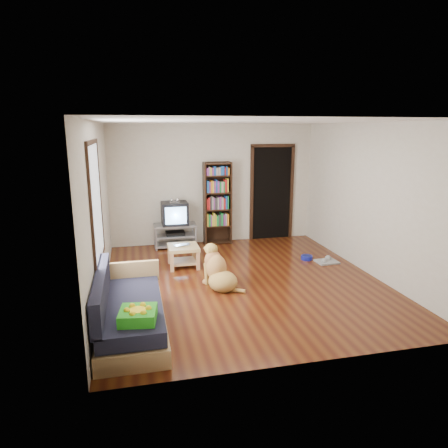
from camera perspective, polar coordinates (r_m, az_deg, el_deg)
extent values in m
plane|color=#52260E|center=(6.80, 2.78, -8.07)|extent=(5.00, 5.00, 0.00)
plane|color=white|center=(6.33, 3.06, 14.42)|extent=(5.00, 5.00, 0.00)
plane|color=beige|center=(8.84, -1.50, 5.69)|extent=(4.50, 0.00, 4.50)
plane|color=beige|center=(4.15, 12.31, -3.51)|extent=(4.50, 0.00, 4.50)
plane|color=beige|center=(6.22, -17.47, 1.79)|extent=(0.00, 5.00, 5.00)
plane|color=beige|center=(7.36, 20.05, 3.32)|extent=(0.00, 5.00, 5.00)
cube|color=green|center=(4.61, -12.19, -12.62)|extent=(0.45, 0.45, 0.13)
imported|color=silver|center=(7.33, -5.83, -3.10)|extent=(0.35, 0.29, 0.02)
cylinder|color=navy|center=(7.99, 11.73, -4.71)|extent=(0.22, 0.22, 0.08)
cube|color=#9C9C9C|center=(7.91, 14.46, -5.23)|extent=(0.42, 0.34, 0.03)
cube|color=white|center=(5.69, -17.82, 2.79)|extent=(0.02, 1.30, 1.60)
cube|color=black|center=(5.61, -18.38, 11.05)|extent=(0.03, 1.42, 0.06)
cube|color=black|center=(5.89, -17.21, -5.07)|extent=(0.03, 1.42, 0.06)
cube|color=black|center=(5.01, -18.40, 1.36)|extent=(0.03, 0.06, 1.70)
cube|color=black|center=(6.38, -17.29, 3.91)|extent=(0.03, 0.06, 1.70)
cube|color=black|center=(9.22, 6.81, 4.35)|extent=(0.90, 0.02, 2.10)
cube|color=black|center=(9.05, 3.97, 4.25)|extent=(0.07, 0.05, 2.14)
cube|color=black|center=(9.37, 9.61, 4.41)|extent=(0.07, 0.05, 2.14)
cube|color=black|center=(9.10, 7.03, 11.07)|extent=(1.03, 0.05, 0.07)
cube|color=#99999E|center=(8.61, -7.01, -0.16)|extent=(0.90, 0.45, 0.04)
cube|color=#99999E|center=(8.67, -6.97, -1.64)|extent=(0.86, 0.42, 0.03)
cube|color=#99999E|center=(8.72, -6.94, -2.85)|extent=(0.90, 0.45, 0.04)
cylinder|color=#99999E|center=(8.45, -9.66, -2.14)|extent=(0.04, 0.04, 0.50)
cylinder|color=#99999E|center=(8.53, -4.02, -1.83)|extent=(0.04, 0.04, 0.50)
cylinder|color=#99999E|center=(8.83, -9.82, -1.46)|extent=(0.04, 0.04, 0.50)
cylinder|color=#99999E|center=(8.91, -4.42, -1.17)|extent=(0.04, 0.04, 0.50)
cube|color=black|center=(8.66, -6.98, -1.32)|extent=(0.40, 0.30, 0.07)
cube|color=black|center=(8.56, -7.06, 1.53)|extent=(0.55, 0.48, 0.48)
cube|color=black|center=(8.75, -7.20, 1.79)|extent=(0.40, 0.14, 0.36)
cube|color=#8CBFF2|center=(8.32, -6.89, 1.19)|extent=(0.44, 0.02, 0.36)
cube|color=silver|center=(8.46, -7.08, 3.12)|extent=(0.20, 0.07, 0.02)
sphere|color=silver|center=(8.45, -7.49, 3.40)|extent=(0.09, 0.09, 0.09)
sphere|color=silver|center=(8.46, -6.68, 3.44)|extent=(0.09, 0.09, 0.09)
cube|color=black|center=(8.70, -2.79, 2.89)|extent=(0.03, 0.30, 1.80)
cube|color=black|center=(8.82, 0.86, 3.04)|extent=(0.03, 0.30, 1.80)
cube|color=black|center=(8.89, -1.14, 3.13)|extent=(0.60, 0.02, 1.80)
cube|color=black|center=(8.95, -0.93, -2.52)|extent=(0.56, 0.28, 0.02)
cube|color=black|center=(8.86, -0.94, -0.21)|extent=(0.56, 0.28, 0.03)
cube|color=black|center=(8.78, -0.95, 2.13)|extent=(0.56, 0.28, 0.02)
cube|color=black|center=(8.71, -0.96, 4.52)|extent=(0.56, 0.28, 0.02)
cube|color=black|center=(8.66, -0.97, 6.94)|extent=(0.56, 0.28, 0.02)
cube|color=black|center=(8.64, -0.98, 8.65)|extent=(0.56, 0.28, 0.02)
cube|color=tan|center=(5.25, -12.98, -13.85)|extent=(0.80, 1.80, 0.22)
cube|color=#1E1E2D|center=(5.16, -13.11, -11.67)|extent=(0.74, 1.74, 0.18)
cube|color=#1E1E2D|center=(5.07, -17.16, -9.06)|extent=(0.12, 1.74, 0.40)
cube|color=tan|center=(5.89, -13.21, -6.67)|extent=(0.80, 0.06, 0.30)
cube|color=tan|center=(7.37, -5.85, -3.34)|extent=(0.55, 0.55, 0.06)
cube|color=tan|center=(7.45, -5.80, -5.33)|extent=(0.45, 0.45, 0.03)
cube|color=tan|center=(7.19, -7.44, -5.51)|extent=(0.06, 0.06, 0.34)
cube|color=tan|center=(7.24, -3.72, -5.27)|extent=(0.06, 0.06, 0.34)
cube|color=tan|center=(7.63, -7.79, -4.39)|extent=(0.06, 0.06, 0.34)
cube|color=tan|center=(7.68, -4.29, -4.17)|extent=(0.06, 0.06, 0.34)
ellipsoid|color=tan|center=(6.38, -0.17, -8.20)|extent=(0.61, 0.63, 0.33)
ellipsoid|color=tan|center=(6.45, -1.12, -6.23)|extent=(0.44, 0.46, 0.44)
ellipsoid|color=#B87647|center=(6.48, -1.58, -5.13)|extent=(0.36, 0.35, 0.31)
ellipsoid|color=gold|center=(6.47, -1.87, -3.60)|extent=(0.28, 0.29, 0.19)
ellipsoid|color=tan|center=(6.56, -2.40, -3.56)|extent=(0.15, 0.19, 0.08)
sphere|color=black|center=(6.62, -2.79, -3.40)|extent=(0.04, 0.04, 0.04)
ellipsoid|color=#DAB454|center=(6.40, -2.24, -3.87)|extent=(0.07, 0.08, 0.13)
ellipsoid|color=gold|center=(6.49, -1.14, -3.63)|extent=(0.07, 0.08, 0.13)
cylinder|color=tan|center=(6.59, -2.51, -7.10)|extent=(0.11, 0.13, 0.36)
cylinder|color=gold|center=(6.67, -1.53, -6.85)|extent=(0.11, 0.13, 0.36)
sphere|color=tan|center=(6.69, -2.72, -8.26)|extent=(0.09, 0.09, 0.09)
sphere|color=gold|center=(6.76, -1.74, -8.00)|extent=(0.09, 0.09, 0.09)
cylinder|color=gold|center=(6.34, 1.69, -9.44)|extent=(0.29, 0.23, 0.07)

